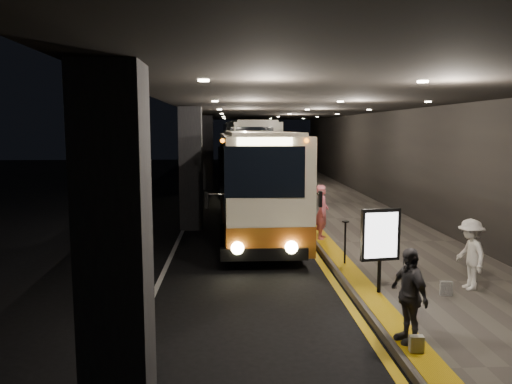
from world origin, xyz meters
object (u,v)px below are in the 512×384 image
object	(u,v)px
coach_third	(242,151)
passenger_waiting_white	(470,254)
coach_second	(248,155)
stanchion_post	(345,243)
bag_plain	(416,344)
passenger_boarding	(322,212)
info_sign	(380,236)
bag_polka	(446,288)
passenger_waiting_grey	(409,295)
coach_main	(254,185)

from	to	relation	value
coach_third	passenger_waiting_white	bearing A→B (deg)	-85.80
coach_second	stanchion_post	xyz separation A→B (m)	(1.80, -20.30, -1.21)
stanchion_post	coach_second	bearing A→B (deg)	95.05
coach_second	bag_plain	size ratio (longest dim) A/B	47.44
passenger_waiting_white	coach_second	bearing A→B (deg)	-171.18
coach_third	bag_plain	distance (m)	36.71
coach_third	stanchion_post	world-z (taller)	coach_third
coach_second	bag_plain	xyz separation A→B (m)	(1.74, -25.46, -1.63)
passenger_boarding	stanchion_post	bearing A→B (deg)	-161.58
coach_third	info_sign	distance (m)	33.86
coach_second	info_sign	bearing A→B (deg)	-88.29
bag_polka	info_sign	distance (m)	1.75
coach_third	bag_plain	world-z (taller)	coach_third
bag_plain	info_sign	xyz separation A→B (m)	(0.26, 2.84, 1.09)
coach_second	passenger_waiting_grey	bearing A→B (deg)	-89.37
passenger_waiting_white	stanchion_post	xyz separation A→B (m)	(-2.24, 2.16, -0.22)
coach_main	bag_plain	size ratio (longest dim) A/B	41.05
coach_second	info_sign	distance (m)	22.71
coach_third	info_sign	world-z (taller)	coach_third
passenger_waiting_grey	stanchion_post	size ratio (longest dim) A/B	1.42
passenger_waiting_grey	bag_polka	size ratio (longest dim) A/B	5.23
coach_third	coach_second	bearing A→B (deg)	-92.26
passenger_boarding	passenger_waiting_white	bearing A→B (deg)	-138.48
passenger_boarding	passenger_waiting_grey	world-z (taller)	passenger_boarding
bag_plain	stanchion_post	xyz separation A→B (m)	(0.06, 5.16, 0.42)
info_sign	passenger_waiting_white	bearing A→B (deg)	-4.68
coach_main	passenger_waiting_white	distance (m)	8.52
bag_polka	coach_third	bearing A→B (deg)	95.82
coach_main	passenger_waiting_white	xyz separation A→B (m)	(4.35, -7.29, -0.72)
passenger_boarding	bag_plain	size ratio (longest dim) A/B	6.38
passenger_waiting_white	stanchion_post	size ratio (longest dim) A/B	1.39
bag_polka	bag_plain	bearing A→B (deg)	-121.86
coach_main	bag_polka	bearing A→B (deg)	-66.33
passenger_waiting_white	passenger_waiting_grey	size ratio (longest dim) A/B	0.98
passenger_waiting_white	stanchion_post	bearing A→B (deg)	-135.31
coach_main	passenger_waiting_grey	bearing A→B (deg)	-80.16
coach_second	info_sign	world-z (taller)	coach_second
coach_main	passenger_waiting_grey	size ratio (longest dim) A/B	7.01
coach_main	coach_second	size ratio (longest dim) A/B	0.87
passenger_boarding	info_sign	distance (m)	5.29
info_sign	bag_polka	bearing A→B (deg)	-18.93
coach_second	coach_third	bearing A→B (deg)	87.24
bag_polka	coach_main	bearing A→B (deg)	115.53
coach_third	bag_plain	xyz separation A→B (m)	(1.85, -36.64, -1.39)
passenger_waiting_white	bag_polka	distance (m)	1.00
passenger_waiting_grey	bag_plain	world-z (taller)	passenger_waiting_grey
bag_plain	passenger_waiting_grey	bearing A→B (deg)	90.00
passenger_boarding	bag_polka	distance (m)	5.78
coach_second	stanchion_post	size ratio (longest dim) A/B	11.52
bag_plain	info_sign	world-z (taller)	info_sign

